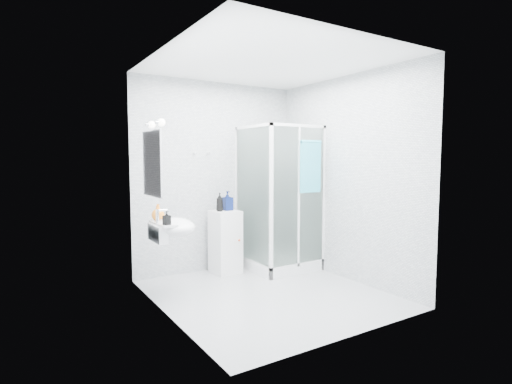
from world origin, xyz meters
TOP-DOWN VIEW (x-y plane):
  - room at (0.00, 0.00)m, footprint 2.40×2.60m
  - shower_enclosure at (0.67, 0.77)m, footprint 0.90×0.95m
  - wall_basin at (-0.99, 0.45)m, footprint 0.46×0.56m
  - mirror at (-1.19, 0.45)m, footprint 0.02×0.60m
  - vanity_lights at (-1.14, 0.45)m, footprint 0.10×0.40m
  - wall_hooks at (-0.25, 1.26)m, footprint 0.23×0.06m
  - storage_cabinet at (-0.01, 1.03)m, footprint 0.37×0.39m
  - hand_towel at (0.91, 0.36)m, footprint 0.32×0.05m
  - shampoo_bottle_a at (-0.09, 1.04)m, footprint 0.12×0.12m
  - shampoo_bottle_b at (0.04, 1.06)m, footprint 0.13×0.13m
  - soap_dispenser_orange at (-1.08, 0.62)m, footprint 0.19×0.19m
  - soap_dispenser_black at (-1.10, 0.27)m, footprint 0.08×0.09m

SIDE VIEW (x-z plane):
  - storage_cabinet at x=-0.01m, z-range 0.00..0.85m
  - shower_enclosure at x=0.67m, z-range -0.55..1.45m
  - wall_basin at x=-0.99m, z-range 0.62..0.97m
  - soap_dispenser_black at x=-1.10m, z-range 0.86..1.01m
  - soap_dispenser_orange at x=-1.08m, z-range 0.86..1.05m
  - shampoo_bottle_a at x=-0.09m, z-range 0.85..1.10m
  - shampoo_bottle_b at x=0.04m, z-range 0.85..1.11m
  - room at x=0.00m, z-range 0.00..2.60m
  - hand_towel at x=0.91m, z-range 1.12..1.81m
  - mirror at x=-1.19m, z-range 1.15..1.85m
  - wall_hooks at x=-0.25m, z-range 1.60..1.64m
  - vanity_lights at x=-1.14m, z-range 1.88..1.96m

